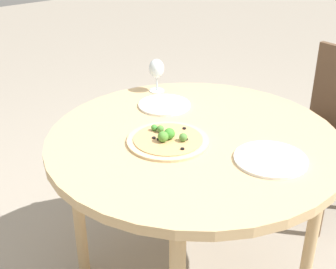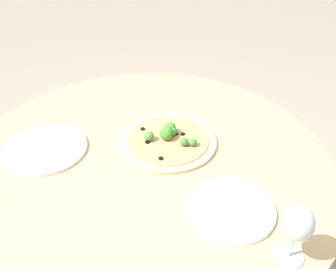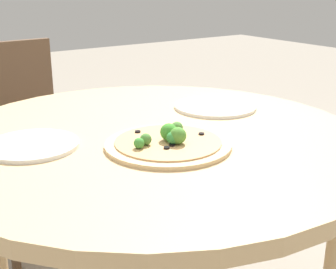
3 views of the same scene
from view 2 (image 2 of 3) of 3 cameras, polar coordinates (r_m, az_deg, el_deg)
The scene contains 5 objects.
dining_table at distance 1.14m, azimuth -3.42°, elevation -6.42°, with size 1.10×1.10×0.72m.
pizza at distance 1.15m, azimuth 0.02°, elevation -0.76°, with size 0.30×0.30×0.06m.
wine_glass at distance 0.83m, azimuth 19.12°, elevation -12.96°, with size 0.07×0.07×0.15m.
plate_near at distance 1.18m, azimuth -18.19°, elevation -2.04°, with size 0.25×0.25×0.01m.
plate_far at distance 0.96m, azimuth 9.57°, elevation -11.12°, with size 0.22×0.22×0.01m.
Camera 2 is at (0.72, 0.43, 1.43)m, focal length 40.00 mm.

